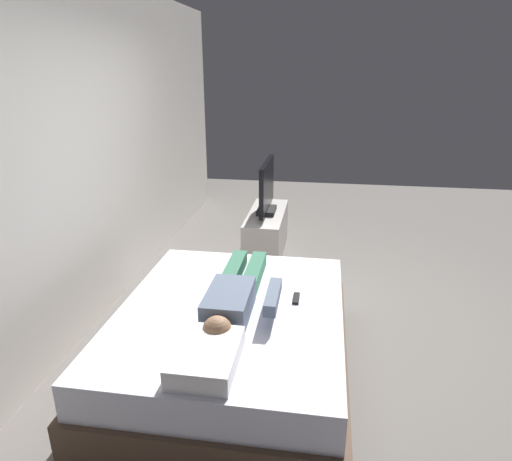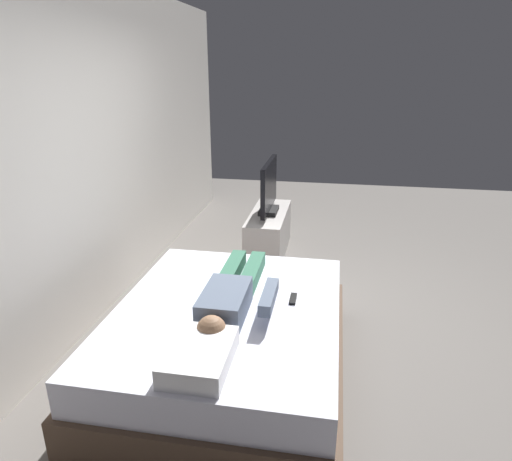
{
  "view_description": "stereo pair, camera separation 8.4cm",
  "coord_description": "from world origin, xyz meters",
  "px_view_note": "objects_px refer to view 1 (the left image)",
  "views": [
    {
      "loc": [
        -3.34,
        0.01,
        2.09
      ],
      "look_at": [
        0.41,
        0.59,
        0.69
      ],
      "focal_mm": 31.68,
      "sensor_mm": 36.0,
      "label": 1
    },
    {
      "loc": [
        -3.33,
        -0.07,
        2.09
      ],
      "look_at": [
        0.41,
        0.59,
        0.69
      ],
      "focal_mm": 31.68,
      "sensor_mm": 36.0,
      "label": 2
    }
  ],
  "objects_px": {
    "pillow": "(206,357)",
    "bed": "(232,342)",
    "remote": "(296,298)",
    "tv_stand": "(266,233)",
    "tv": "(267,188)",
    "person": "(235,295)"
  },
  "relations": [
    {
      "from": "bed",
      "to": "remote",
      "type": "distance_m",
      "value": 0.55
    },
    {
      "from": "tv",
      "to": "remote",
      "type": "bearing_deg",
      "value": -166.82
    },
    {
      "from": "bed",
      "to": "pillow",
      "type": "xyz_separation_m",
      "value": [
        -0.64,
        0.0,
        0.34
      ]
    },
    {
      "from": "remote",
      "to": "tv",
      "type": "distance_m",
      "value": 2.12
    },
    {
      "from": "bed",
      "to": "remote",
      "type": "height_order",
      "value": "remote"
    },
    {
      "from": "tv_stand",
      "to": "tv",
      "type": "height_order",
      "value": "tv"
    },
    {
      "from": "bed",
      "to": "tv_stand",
      "type": "xyz_separation_m",
      "value": [
        2.24,
        0.05,
        -0.01
      ]
    },
    {
      "from": "tv_stand",
      "to": "tv",
      "type": "distance_m",
      "value": 0.53
    },
    {
      "from": "bed",
      "to": "pillow",
      "type": "bearing_deg",
      "value": 180.0
    },
    {
      "from": "bed",
      "to": "person",
      "type": "bearing_deg",
      "value": -41.63
    },
    {
      "from": "bed",
      "to": "tv_stand",
      "type": "bearing_deg",
      "value": 1.31
    },
    {
      "from": "person",
      "to": "tv",
      "type": "relative_size",
      "value": 1.43
    },
    {
      "from": "person",
      "to": "tv_stand",
      "type": "relative_size",
      "value": 1.15
    },
    {
      "from": "pillow",
      "to": "bed",
      "type": "bearing_deg",
      "value": 0.0
    },
    {
      "from": "bed",
      "to": "pillow",
      "type": "height_order",
      "value": "pillow"
    },
    {
      "from": "person",
      "to": "remote",
      "type": "xyz_separation_m",
      "value": [
        0.15,
        -0.4,
        -0.07
      ]
    },
    {
      "from": "person",
      "to": "tv_stand",
      "type": "distance_m",
      "value": 2.24
    },
    {
      "from": "pillow",
      "to": "tv_stand",
      "type": "bearing_deg",
      "value": 1.02
    },
    {
      "from": "person",
      "to": "tv_stand",
      "type": "xyz_separation_m",
      "value": [
        2.21,
        0.08,
        -0.37
      ]
    },
    {
      "from": "remote",
      "to": "tv_stand",
      "type": "xyz_separation_m",
      "value": [
        2.06,
        0.48,
        -0.3
      ]
    },
    {
      "from": "remote",
      "to": "tv_stand",
      "type": "distance_m",
      "value": 2.13
    },
    {
      "from": "bed",
      "to": "remote",
      "type": "relative_size",
      "value": 12.8
    }
  ]
}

